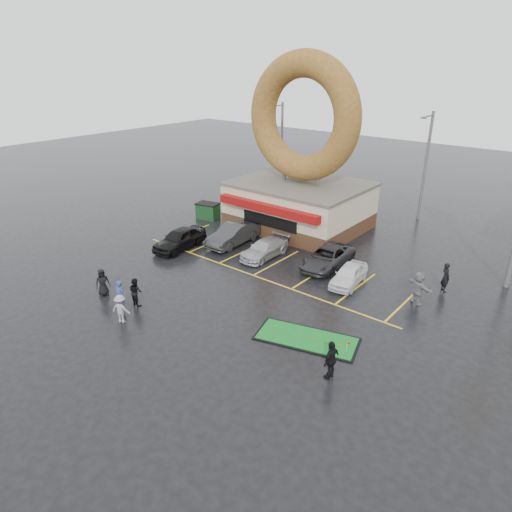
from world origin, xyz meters
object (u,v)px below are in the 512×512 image
Objects in this scene: streetlight_mid at (425,164)px; person_blue at (120,296)px; car_white at (349,275)px; dumpster at (208,211)px; streetlight_left at (281,147)px; car_silver at (265,249)px; donut_shop at (301,173)px; car_black at (180,239)px; person_cameraman at (331,360)px; car_dgrey at (234,234)px; car_grey at (327,257)px; putting_green at (307,339)px.

streetlight_mid is 5.14× the size of person_blue.
dumpster is (-15.55, 3.46, 0.03)m from car_white.
streetlight_mid is at bearing 75.37° from person_blue.
streetlight_left is 2.13× the size of car_silver.
donut_shop is at bearing -131.38° from streetlight_mid.
car_silver is 1.16× the size of car_white.
person_cameraman is at bearing -25.38° from car_black.
person_cameraman is at bearing -35.36° from car_dgrey.
person_blue is (-6.92, -25.50, -3.91)m from streetlight_mid.
person_cameraman reaches higher than person_blue.
donut_shop is at bearing 135.28° from car_grey.
car_silver is 2.41× the size of person_blue.
streetlight_left reaches higher than car_black.
streetlight_left is at bearing 110.27° from car_dgrey.
car_dgrey reaches higher than car_grey.
donut_shop is 1.50× the size of streetlight_left.
streetlight_mid reaches higher than person_cameraman.
streetlight_mid is at bearing 25.53° from dumpster.
streetlight_left is 17.16m from car_black.
streetlight_mid is 24.11m from person_cameraman.
car_grey is at bearing -94.51° from streetlight_mid.
putting_green is (1.36, -6.71, -0.58)m from car_white.
donut_shop is at bearing 133.80° from car_white.
person_cameraman is (6.13, -9.92, 0.25)m from car_grey.
putting_green is at bearing -54.33° from donut_shop.
streetlight_left is at bearing 122.29° from car_silver.
person_blue reaches higher than putting_green.
car_black is 1.06× the size of car_silver.
dumpster is at bearing 158.81° from car_silver.
donut_shop is 7.96m from car_silver.
streetlight_left is at bearing 129.23° from putting_green.
car_silver reaches higher than putting_green.
person_cameraman is (16.10, -5.83, 0.16)m from car_black.
car_silver is 6.60m from car_white.
car_dgrey is at bearing 98.80° from person_blue.
car_grey reaches higher than car_silver.
car_black is 12.64m from car_white.
person_blue is at bearing -83.80° from car_dgrey.
streetlight_mid reaches higher than car_grey.
dumpster is (-3.20, 6.15, -0.11)m from car_black.
person_blue is 0.95× the size of person_cameraman.
streetlight_left is at bearing 94.81° from car_black.
car_silver is at bearing -33.84° from dumpster.
car_dgrey reaches higher than car_silver.
streetlight_left reaches higher than putting_green.
car_white is 0.67× the size of putting_green.
putting_green is at bearing -82.87° from streetlight_mid.
car_dgrey is (5.45, -13.29, -4.00)m from streetlight_left.
donut_shop is 3.02× the size of car_black.
person_blue is at bearing -73.89° from streetlight_left.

